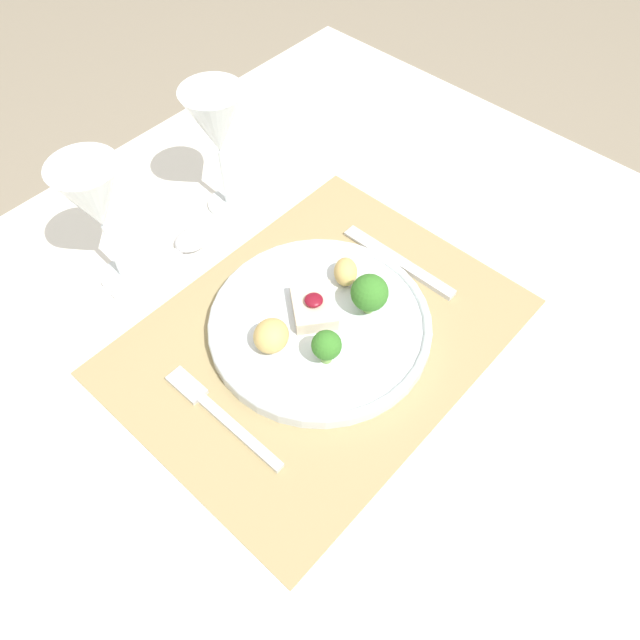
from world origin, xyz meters
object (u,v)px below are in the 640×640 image
Objects in this scene: fork at (216,411)px; spoon at (186,244)px; knife at (406,266)px; dinner_plate at (321,322)px; wine_glass_far at (94,201)px; wine_glass_near at (216,125)px.

fork is 0.28m from spoon.
knife is 1.08× the size of spoon.
dinner_plate is 0.24m from spoon.
dinner_plate is 1.55× the size of fork.
fork is 0.95× the size of wine_glass_far.
dinner_plate is at bearing -106.90° from wine_glass_near.
wine_glass_far reaches higher than fork.
knife is 0.95× the size of wine_glass_near.
knife is at bearing -51.02° from spoon.
spoon is (0.15, 0.23, 0.00)m from fork.
dinner_plate reaches higher than knife.
dinner_plate is 1.68× the size of spoon.
knife is at bearing -45.71° from wine_glass_far.
knife is at bearing -6.09° from dinner_plate.
wine_glass_near is at bearing 73.10° from dinner_plate.
wine_glass_near is (-0.08, 0.28, 0.14)m from knife.
wine_glass_near reaches higher than knife.
spoon is 0.17m from wine_glass_near.
spoon is 0.88× the size of wine_glass_far.
wine_glass_near is (0.10, 0.02, 0.14)m from spoon.
dinner_plate is 0.18m from fork.
dinner_plate is 1.48× the size of wine_glass_far.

